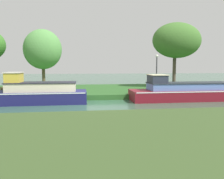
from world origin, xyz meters
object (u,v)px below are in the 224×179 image
(navy_barge, at_px, (33,94))
(willow_tree_right, at_px, (177,41))
(mooring_post_near, at_px, (2,91))
(lamp_post, at_px, (157,69))
(maroon_narrowboat, at_px, (186,91))
(mooring_post_far, at_px, (191,88))
(willow_tree_centre, at_px, (43,49))

(navy_barge, relative_size, willow_tree_right, 1.14)
(navy_barge, bearing_deg, mooring_post_near, 150.88)
(willow_tree_right, distance_m, lamp_post, 5.73)
(lamp_post, bearing_deg, navy_barge, -164.76)
(navy_barge, height_order, maroon_narrowboat, navy_barge)
(mooring_post_far, bearing_deg, navy_barge, -173.48)
(willow_tree_centre, xyz_separation_m, mooring_post_far, (12.93, -6.38, -3.51))
(willow_tree_centre, height_order, lamp_post, willow_tree_centre)
(willow_tree_centre, relative_size, lamp_post, 1.85)
(willow_tree_centre, relative_size, willow_tree_right, 0.89)
(maroon_narrowboat, xyz_separation_m, willow_tree_centre, (-11.83, 7.81, 3.62))
(mooring_post_near, xyz_separation_m, mooring_post_far, (15.00, 0.00, 0.05))
(lamp_post, bearing_deg, willow_tree_centre, 153.75)
(navy_barge, xyz_separation_m, maroon_narrowboat, (11.35, 0.00, -0.03))
(mooring_post_near, height_order, mooring_post_far, mooring_post_far)
(mooring_post_far, bearing_deg, maroon_narrowboat, -127.71)
(lamp_post, xyz_separation_m, mooring_post_near, (-12.44, -1.27, -1.66))
(lamp_post, bearing_deg, mooring_post_far, -26.38)
(mooring_post_far, bearing_deg, willow_tree_centre, 153.72)
(willow_tree_right, relative_size, mooring_post_far, 8.86)
(maroon_narrowboat, distance_m, lamp_post, 3.52)
(willow_tree_right, bearing_deg, mooring_post_near, -162.64)
(lamp_post, xyz_separation_m, mooring_post_far, (2.56, -1.27, -1.61))
(willow_tree_right, height_order, mooring_post_far, willow_tree_right)
(mooring_post_near, bearing_deg, willow_tree_centre, 72.01)
(mooring_post_near, bearing_deg, willow_tree_right, 17.36)
(navy_barge, xyz_separation_m, willow_tree_centre, (-0.48, 7.81, 3.59))
(navy_barge, bearing_deg, lamp_post, 15.24)
(maroon_narrowboat, bearing_deg, willow_tree_right, 73.33)
(willow_tree_right, relative_size, mooring_post_near, 10.23)
(maroon_narrowboat, bearing_deg, willow_tree_centre, 146.58)
(maroon_narrowboat, bearing_deg, lamp_post, 118.48)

